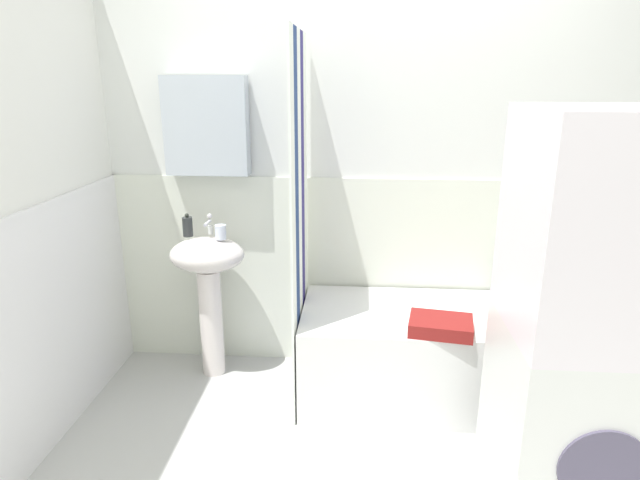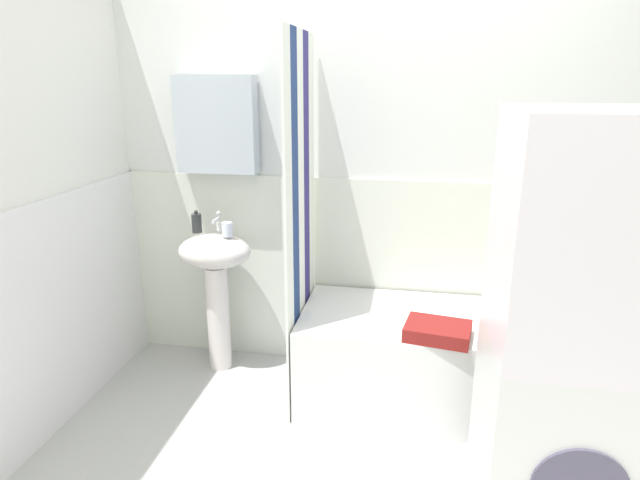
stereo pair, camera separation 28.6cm
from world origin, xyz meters
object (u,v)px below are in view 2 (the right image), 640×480
sink (216,272)px  lotion_bottle (534,285)px  soap_dispenser (197,223)px  bathtub (435,360)px  body_wash_bottle (506,290)px  washer_dryer_stack (571,343)px  toothbrush_cup (227,229)px  towel_folded (438,331)px  shampoo_bottle (554,289)px

sink → lotion_bottle: 1.86m
soap_dispenser → bathtub: bearing=-7.8°
body_wash_bottle → washer_dryer_stack: bearing=-87.5°
sink → washer_dryer_stack: size_ratio=0.52×
sink → bathtub: 1.38m
lotion_bottle → toothbrush_cup: bearing=-175.7°
sink → body_wash_bottle: 1.71m
soap_dispenser → bathtub: 1.60m
toothbrush_cup → towel_folded: 1.33m
body_wash_bottle → washer_dryer_stack: washer_dryer_stack is taller
toothbrush_cup → body_wash_bottle: toothbrush_cup is taller
shampoo_bottle → washer_dryer_stack: washer_dryer_stack is taller
body_wash_bottle → bathtub: bearing=-144.9°
shampoo_bottle → body_wash_bottle: size_ratio=1.36×
lotion_bottle → body_wash_bottle: bearing=-174.1°
sink → lotion_bottle: (1.86, 0.13, -0.00)m
bathtub → lotion_bottle: bearing=28.2°
toothbrush_cup → towel_folded: size_ratio=0.26×
shampoo_bottle → lotion_bottle: bearing=164.4°
sink → toothbrush_cup: 0.29m
shampoo_bottle → towel_folded: size_ratio=0.73×
lotion_bottle → body_wash_bottle: size_ratio=1.39×
bathtub → soap_dispenser: bearing=172.2°
bathtub → towel_folded: size_ratio=4.67×
bathtub → towel_folded: towel_folded is taller
soap_dispenser → washer_dryer_stack: size_ratio=0.08×
soap_dispenser → washer_dryer_stack: washer_dryer_stack is taller
soap_dispenser → toothbrush_cup: soap_dispenser is taller
sink → lotion_bottle: size_ratio=3.66×
soap_dispenser → towel_folded: 1.54m
toothbrush_cup → towel_folded: (1.22, -0.40, -0.36)m
soap_dispenser → washer_dryer_stack: 2.14m
toothbrush_cup → bathtub: toothbrush_cup is taller
towel_folded → bathtub: bearing=88.2°
towel_folded → body_wash_bottle: bearing=52.5°
sink → shampoo_bottle: size_ratio=3.76×
towel_folded → washer_dryer_stack: size_ratio=0.19×
bathtub → body_wash_bottle: (0.39, 0.27, 0.34)m
bathtub → lotion_bottle: size_ratio=6.21×
body_wash_bottle → towel_folded: 0.65m
towel_folded → washer_dryer_stack: 0.79m
sink → soap_dispenser: (-0.12, 0.04, 0.29)m
shampoo_bottle → washer_dryer_stack: bearing=-100.6°
bathtub → washer_dryer_stack: 1.10m
soap_dispenser → bathtub: soap_dispenser is taller
towel_folded → soap_dispenser: bearing=162.9°
shampoo_bottle → toothbrush_cup: bearing=-176.8°
sink → soap_dispenser: 0.32m
body_wash_bottle → sink: bearing=-176.2°
toothbrush_cup → body_wash_bottle: size_ratio=0.49×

